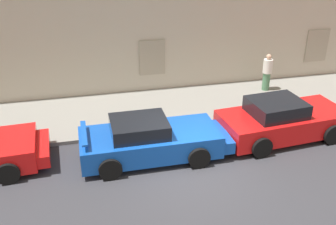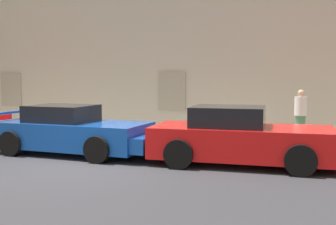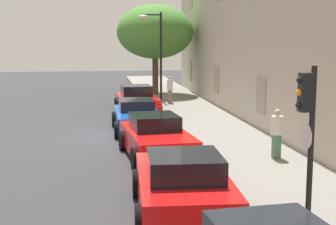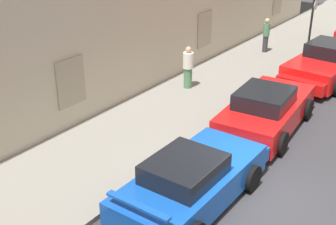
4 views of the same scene
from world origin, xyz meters
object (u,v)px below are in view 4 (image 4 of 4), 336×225
object	(u,v)px
sportscar_yellow_flank	(195,179)
pedestrian_strolling	(188,67)
sportscar_tail_end	(324,65)
traffic_light	(316,3)
pedestrian_bystander	(266,35)
sportscar_white_middle	(268,109)

from	to	relation	value
sportscar_yellow_flank	pedestrian_strolling	world-z (taller)	pedestrian_strolling
sportscar_yellow_flank	sportscar_tail_end	bearing A→B (deg)	1.06
sportscar_yellow_flank	traffic_light	bearing A→B (deg)	8.08
traffic_light	pedestrian_bystander	xyz separation A→B (m)	(-1.15, 1.74, -1.50)
traffic_light	pedestrian_strolling	distance (m)	7.56
sportscar_white_middle	pedestrian_strolling	bearing A→B (deg)	74.21
traffic_light	pedestrian_bystander	bearing A→B (deg)	123.34
sportscar_tail_end	pedestrian_bystander	xyz separation A→B (m)	(1.85, 3.38, 0.32)
traffic_light	pedestrian_bystander	size ratio (longest dim) A/B	2.14
sportscar_white_middle	sportscar_tail_end	bearing A→B (deg)	-0.97
sportscar_white_middle	traffic_light	xyz separation A→B (m)	(8.13, 1.55, 1.84)
sportscar_yellow_flank	pedestrian_bystander	distance (m)	12.23
sportscar_tail_end	pedestrian_strolling	size ratio (longest dim) A/B	2.97
sportscar_tail_end	sportscar_yellow_flank	bearing A→B (deg)	-178.94
sportscar_white_middle	pedestrian_bystander	size ratio (longest dim) A/B	3.07
sportscar_white_middle	pedestrian_bystander	bearing A→B (deg)	25.25
sportscar_white_middle	pedestrian_strolling	xyz separation A→B (m)	(1.06, 3.75, 0.33)
sportscar_tail_end	traffic_light	distance (m)	3.87
pedestrian_bystander	sportscar_yellow_flank	bearing A→B (deg)	-163.05
sportscar_white_middle	pedestrian_strolling	world-z (taller)	pedestrian_strolling
pedestrian_strolling	pedestrian_bystander	world-z (taller)	pedestrian_strolling
sportscar_yellow_flank	sportscar_white_middle	xyz separation A→B (m)	(4.71, 0.27, 0.02)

